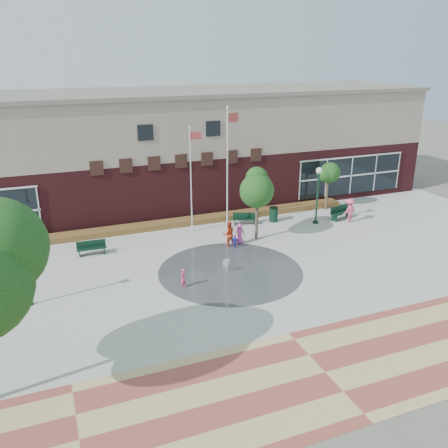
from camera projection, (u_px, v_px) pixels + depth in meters
name	position (u px, v px, depth m)	size (l,w,h in m)	color
ground	(252.00, 294.00, 25.04)	(120.00, 120.00, 0.00)	#666056
plaza_concrete	(224.00, 264.00, 28.54)	(46.00, 18.00, 0.01)	#A8A8A0
paver_band	(325.00, 373.00, 18.93)	(46.00, 6.00, 0.01)	#994739
splash_pad	(230.00, 271.00, 27.66)	(8.40, 8.40, 0.01)	#383A3D
library_building	(163.00, 148.00, 38.72)	(44.40, 10.40, 9.20)	#4A181D
flower_bed	(186.00, 224.00, 35.17)	(26.00, 1.20, 0.40)	#AA3322
flagpole_left	(191.00, 175.00, 32.37)	(0.87, 0.14, 7.43)	white
flagpole_right	(228.00, 163.00, 32.72)	(1.02, 0.43, 8.69)	white
lamp_left	(23.00, 263.00, 23.19)	(0.40, 0.40, 3.74)	black
lamp_right	(318.00, 189.00, 34.41)	(0.45, 0.45, 4.28)	black
bench_left	(92.00, 251.00, 29.79)	(1.82, 0.57, 0.90)	black
bench_mid	(244.00, 221.00, 35.04)	(1.77, 1.09, 0.86)	black
bench_right	(341.00, 215.00, 36.17)	(2.13, 1.11, 1.03)	black
trash_can	(274.00, 214.00, 35.55)	(0.68, 0.68, 1.12)	black
tree_mid	(257.00, 188.00, 31.18)	(2.96, 2.96, 4.99)	#403329
tree_small_right	(328.00, 174.00, 37.51)	(2.36, 2.36, 4.04)	#403329
water_jet_a	(226.00, 272.00, 27.53)	(0.38, 0.38, 0.73)	white
water_jet_b	(224.00, 270.00, 27.83)	(0.19, 0.19, 0.44)	white
child_splash	(183.00, 278.00, 25.56)	(0.40, 0.26, 1.11)	#F1428A
adult_red	(229.00, 234.00, 30.94)	(0.83, 0.65, 1.71)	#B73319
adult_pink	(240.00, 233.00, 31.44)	(0.69, 0.45, 1.41)	#D649A3
child_blue	(235.00, 242.00, 30.79)	(0.51, 0.21, 0.88)	#2331B7
person_bench	(349.00, 211.00, 35.31)	(1.18, 0.68, 1.83)	#F24E7F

